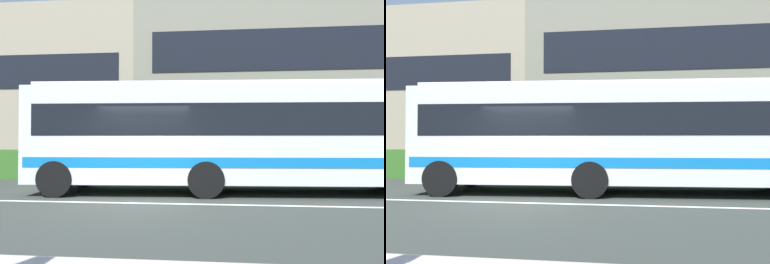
% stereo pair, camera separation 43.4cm
% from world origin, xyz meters
% --- Properties ---
extents(ground_plane, '(160.00, 160.00, 0.00)m').
position_xyz_m(ground_plane, '(0.00, 0.00, 0.00)').
color(ground_plane, '#353A34').
extents(lane_centre_line, '(60.00, 0.16, 0.01)m').
position_xyz_m(lane_centre_line, '(0.00, 0.00, 0.00)').
color(lane_centre_line, silver).
rests_on(lane_centre_line, ground_plane).
extents(hedge_row_far, '(21.62, 1.10, 1.17)m').
position_xyz_m(hedge_row_far, '(2.39, 5.70, 0.59)').
color(hedge_row_far, '#366925').
rests_on(hedge_row_far, ground_plane).
extents(apartment_block_left, '(19.31, 8.95, 9.02)m').
position_xyz_m(apartment_block_left, '(-12.39, 14.45, 4.51)').
color(apartment_block_left, tan).
rests_on(apartment_block_left, ground_plane).
extents(apartment_block_right, '(25.16, 8.95, 10.51)m').
position_xyz_m(apartment_block_right, '(9.85, 14.45, 5.26)').
color(apartment_block_right, gray).
rests_on(apartment_block_right, ground_plane).
extents(transit_bus, '(11.94, 3.24, 3.22)m').
position_xyz_m(transit_bus, '(2.38, 2.20, 1.78)').
color(transit_bus, silver).
rests_on(transit_bus, ground_plane).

